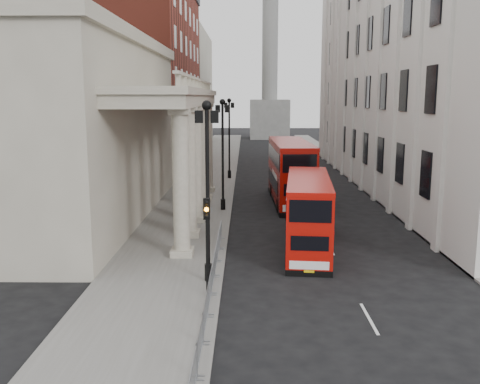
{
  "coord_description": "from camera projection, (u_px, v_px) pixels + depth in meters",
  "views": [
    {
      "loc": [
        1.14,
        -19.86,
        8.6
      ],
      "look_at": [
        0.81,
        10.09,
        3.24
      ],
      "focal_mm": 40.0,
      "sensor_mm": 36.0,
      "label": 1
    }
  ],
  "objects": [
    {
      "name": "traffic_light",
      "position": [
        207.0,
        229.0,
        22.48
      ],
      "size": [
        0.28,
        0.33,
        4.3
      ],
      "color": "black",
      "rests_on": "sidewalk_west"
    },
    {
      "name": "lamp_post_north",
      "position": [
        229.0,
        133.0,
        55.65
      ],
      "size": [
        1.05,
        0.44,
        8.32
      ],
      "color": "black",
      "rests_on": "sidewalk_west"
    },
    {
      "name": "ground",
      "position": [
        217.0,
        318.0,
        21.07
      ],
      "size": [
        260.0,
        260.0,
        0.0
      ],
      "primitive_type": "plane",
      "color": "black",
      "rests_on": "ground"
    },
    {
      "name": "sidewalk_west",
      "position": [
        202.0,
        188.0,
        50.62
      ],
      "size": [
        6.0,
        140.0,
        0.12
      ],
      "primitive_type": "cube",
      "color": "slate",
      "rests_on": "ground"
    },
    {
      "name": "west_building_far",
      "position": [
        183.0,
        89.0,
        98.17
      ],
      "size": [
        9.0,
        30.0,
        20.0
      ],
      "primitive_type": "cube",
      "color": "gray",
      "rests_on": "ground"
    },
    {
      "name": "lamp_post_south",
      "position": [
        207.0,
        179.0,
        24.15
      ],
      "size": [
        1.05,
        0.44,
        8.32
      ],
      "color": "black",
      "rests_on": "sidewalk_west"
    },
    {
      "name": "monument_column",
      "position": [
        270.0,
        60.0,
        108.75
      ],
      "size": [
        8.0,
        8.0,
        54.2
      ],
      "color": "#60605E",
      "rests_on": "ground"
    },
    {
      "name": "lamp_post_mid",
      "position": [
        223.0,
        147.0,
        39.9
      ],
      "size": [
        1.05,
        0.44,
        8.32
      ],
      "color": "black",
      "rests_on": "sidewalk_west"
    },
    {
      "name": "crowd_barriers",
      "position": [
        211.0,
        282.0,
        23.15
      ],
      "size": [
        0.5,
        18.75,
        1.1
      ],
      "color": "gray",
      "rests_on": "sidewalk_west"
    },
    {
      "name": "pedestrian_a",
      "position": [
        186.0,
        207.0,
        37.41
      ],
      "size": [
        0.71,
        0.59,
        1.67
      ],
      "primitive_type": "imported",
      "rotation": [
        0.0,
        0.0,
        0.36
      ],
      "color": "black",
      "rests_on": "sidewalk_west"
    },
    {
      "name": "east_building",
      "position": [
        404.0,
        55.0,
        50.2
      ],
      "size": [
        8.0,
        55.0,
        25.0
      ],
      "primitive_type": "cube",
      "color": "beige",
      "rests_on": "ground"
    },
    {
      "name": "portico_building",
      "position": [
        82.0,
        134.0,
        37.85
      ],
      "size": [
        9.0,
        28.0,
        12.0
      ],
      "primitive_type": "cube",
      "color": "gray",
      "rests_on": "ground"
    },
    {
      "name": "sidewalk_east",
      "position": [
        377.0,
        188.0,
        50.44
      ],
      "size": [
        3.0,
        140.0,
        0.12
      ],
      "primitive_type": "cube",
      "color": "slate",
      "rests_on": "ground"
    },
    {
      "name": "pedestrian_c",
      "position": [
        200.0,
        200.0,
        40.44
      ],
      "size": [
        0.75,
        0.49,
        1.52
      ],
      "primitive_type": "imported",
      "rotation": [
        0.0,
        0.0,
        6.28
      ],
      "color": "black",
      "rests_on": "sidewalk_west"
    },
    {
      "name": "brick_building",
      "position": [
        153.0,
        77.0,
        66.5
      ],
      "size": [
        9.0,
        32.0,
        22.0
      ],
      "primitive_type": "cube",
      "color": "maroon",
      "rests_on": "ground"
    },
    {
      "name": "pedestrian_b",
      "position": [
        183.0,
        208.0,
        37.18
      ],
      "size": [
        0.95,
        0.83,
        1.67
      ],
      "primitive_type": "imported",
      "rotation": [
        0.0,
        0.0,
        3.41
      ],
      "color": "black",
      "rests_on": "sidewalk_west"
    },
    {
      "name": "bus_near",
      "position": [
        308.0,
        212.0,
        30.09
      ],
      "size": [
        3.22,
        9.77,
        4.14
      ],
      "rotation": [
        0.0,
        0.0,
        -0.1
      ],
      "color": "#AF0E08",
      "rests_on": "ground"
    },
    {
      "name": "kerb",
      "position": [
        233.0,
        188.0,
        50.59
      ],
      "size": [
        0.2,
        140.0,
        0.14
      ],
      "primitive_type": "cube",
      "color": "slate",
      "rests_on": "ground"
    },
    {
      "name": "bus_far",
      "position": [
        290.0,
        171.0,
        43.6
      ],
      "size": [
        3.12,
        11.71,
        5.02
      ],
      "rotation": [
        0.0,
        0.0,
        0.03
      ],
      "color": "#A10D07",
      "rests_on": "ground"
    }
  ]
}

